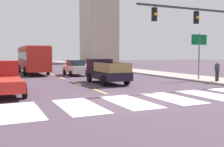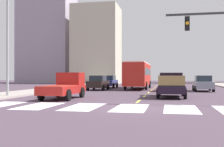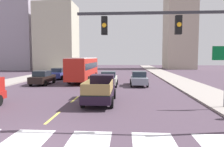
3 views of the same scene
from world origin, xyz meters
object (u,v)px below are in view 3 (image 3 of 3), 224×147
city_bus (83,67)px  sedan_near_right (59,73)px  sedan_near_left (109,79)px  sedan_mid (139,78)px  pickup_stakebed (101,89)px  traffic_signal_gantry (203,40)px  sedan_far (43,78)px

city_bus → sedan_near_right: city_bus is taller
sedan_near_left → sedan_mid: (3.52, 0.53, 0.00)m
pickup_stakebed → sedan_near_left: (-0.05, 8.38, -0.08)m
traffic_signal_gantry → sedan_near_left: bearing=110.8°
pickup_stakebed → city_bus: (-4.03, 12.99, 1.02)m
city_bus → sedan_near_right: bearing=151.4°
city_bus → sedan_near_left: city_bus is taller
sedan_mid → traffic_signal_gantry: size_ratio=0.52×
pickup_stakebed → city_bus: city_bus is taller
traffic_signal_gantry → sedan_mid: bearing=97.3°
sedan_mid → sedan_near_left: bearing=-172.2°
sedan_far → pickup_stakebed: bearing=-44.8°
sedan_mid → pickup_stakebed: bearing=-112.0°
city_bus → sedan_near_left: bearing=-47.9°
sedan_near_right → traffic_signal_gantry: 25.60m
sedan_near_left → traffic_signal_gantry: size_ratio=0.52×
city_bus → sedan_far: bearing=-137.0°
pickup_stakebed → sedan_mid: size_ratio=1.18×
sedan_mid → traffic_signal_gantry: (1.89, -14.73, 3.32)m
pickup_stakebed → sedan_near_right: pickup_stakebed is taller
sedan_far → traffic_signal_gantry: traffic_signal_gantry is taller
pickup_stakebed → city_bus: bearing=107.9°
city_bus → sedan_mid: size_ratio=2.45×
sedan_far → traffic_signal_gantry: size_ratio=0.52×
city_bus → traffic_signal_gantry: 21.14m
city_bus → sedan_near_left: 6.19m
sedan_near_right → sedan_far: same height
sedan_near_left → sedan_near_right: 10.99m
sedan_near_right → sedan_far: (0.06, -6.38, 0.00)m
pickup_stakebed → sedan_far: 12.38m
sedan_near_left → pickup_stakebed: bearing=-88.8°
sedan_far → city_bus: bearing=44.5°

